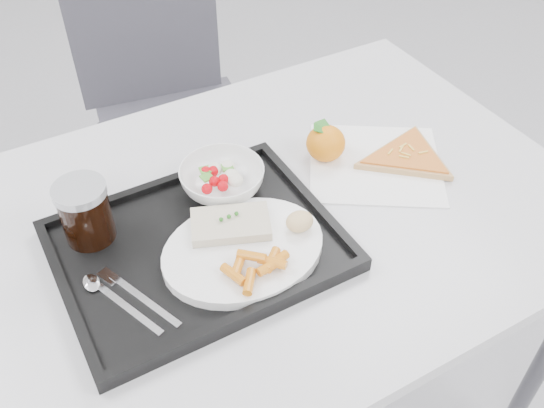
% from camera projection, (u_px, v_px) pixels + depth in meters
% --- Properties ---
extents(table, '(1.20, 0.80, 0.75)m').
position_uv_depth(table, '(252.00, 241.00, 1.12)').
color(table, silver).
rests_on(table, ground).
extents(chair, '(0.48, 0.48, 0.93)m').
position_uv_depth(chair, '(166.00, 93.00, 1.74)').
color(chair, '#3C3B43').
rests_on(chair, ground).
extents(tray, '(0.45, 0.35, 0.03)m').
position_uv_depth(tray, '(198.00, 247.00, 1.00)').
color(tray, black).
rests_on(tray, table).
extents(dinner_plate, '(0.27, 0.27, 0.02)m').
position_uv_depth(dinner_plate, '(243.00, 250.00, 0.98)').
color(dinner_plate, white).
rests_on(dinner_plate, tray).
extents(fish_fillet, '(0.15, 0.12, 0.02)m').
position_uv_depth(fish_fillet, '(231.00, 224.00, 0.99)').
color(fish_fillet, beige).
rests_on(fish_fillet, dinner_plate).
extents(bread_roll, '(0.05, 0.05, 0.03)m').
position_uv_depth(bread_roll, '(300.00, 221.00, 0.99)').
color(bread_roll, '#DEBF83').
rests_on(bread_roll, dinner_plate).
extents(salad_bowl, '(0.15, 0.15, 0.05)m').
position_uv_depth(salad_bowl, '(222.00, 179.00, 1.08)').
color(salad_bowl, white).
rests_on(salad_bowl, tray).
extents(cola_glass, '(0.09, 0.09, 0.11)m').
position_uv_depth(cola_glass, '(85.00, 211.00, 0.98)').
color(cola_glass, black).
rests_on(cola_glass, tray).
extents(cutlery, '(0.11, 0.17, 0.01)m').
position_uv_depth(cutlery, '(119.00, 294.00, 0.92)').
color(cutlery, silver).
rests_on(cutlery, tray).
extents(napkin, '(0.34, 0.34, 0.00)m').
position_uv_depth(napkin, '(375.00, 163.00, 1.17)').
color(napkin, white).
rests_on(napkin, table).
extents(tangerine, '(0.10, 0.10, 0.07)m').
position_uv_depth(tangerine, '(326.00, 143.00, 1.16)').
color(tangerine, gold).
rests_on(tangerine, napkin).
extents(pizza_slice, '(0.27, 0.27, 0.02)m').
position_uv_depth(pizza_slice, '(407.00, 156.00, 1.17)').
color(pizza_slice, tan).
rests_on(pizza_slice, napkin).
extents(carrot_pile, '(0.11, 0.08, 0.02)m').
position_uv_depth(carrot_pile, '(258.00, 266.00, 0.93)').
color(carrot_pile, orange).
rests_on(carrot_pile, dinner_plate).
extents(salad_contents, '(0.08, 0.08, 0.02)m').
position_uv_depth(salad_contents, '(223.00, 176.00, 1.07)').
color(salad_contents, '#C2050E').
rests_on(salad_contents, salad_bowl).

